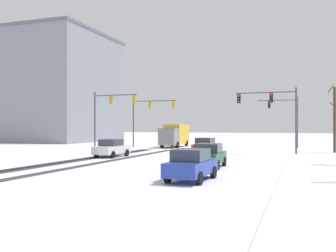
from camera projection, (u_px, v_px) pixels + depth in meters
name	position (u px, v px, depth m)	size (l,w,h in m)	color
wheel_track_left_lane	(57.00, 162.00, 28.84)	(0.82, 34.48, 0.01)	#38383D
wheel_track_right_lane	(64.00, 163.00, 28.62)	(1.06, 34.48, 0.01)	#38383D
wheel_track_center	(93.00, 164.00, 27.78)	(0.91, 34.48, 0.01)	#38383D
sidewalk_kerb_right	(319.00, 175.00, 21.15)	(4.00, 34.48, 0.12)	white
traffic_signal_near_right	(274.00, 107.00, 36.72)	(5.87, 0.52, 6.50)	#47474C
traffic_signal_near_left	(109.00, 109.00, 40.43)	(5.12, 0.45, 6.50)	#47474C
traffic_signal_far_left	(148.00, 112.00, 49.72)	(6.14, 0.47, 6.50)	#47474C
traffic_signal_far_right	(286.00, 114.00, 47.73)	(5.00, 0.38, 6.50)	#47474C
car_red_lead	(205.00, 146.00, 37.74)	(1.97, 4.17, 1.62)	red
car_white_second	(112.00, 148.00, 33.94)	(1.97, 4.17, 1.62)	silver
car_dark_green_third	(209.00, 155.00, 25.27)	(1.91, 4.14, 1.62)	#194C2D
car_blue_fourth	(191.00, 165.00, 19.23)	(1.97, 4.17, 1.62)	#233899
box_truck_delivery	(175.00, 135.00, 50.17)	(2.52, 7.48, 3.02)	slate
bare_tree_sidewalk_far	(335.00, 118.00, 39.56)	(1.96, 1.97, 7.22)	#423023
office_building_far_left_block	(48.00, 89.00, 70.61)	(22.21, 20.06, 19.68)	gray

